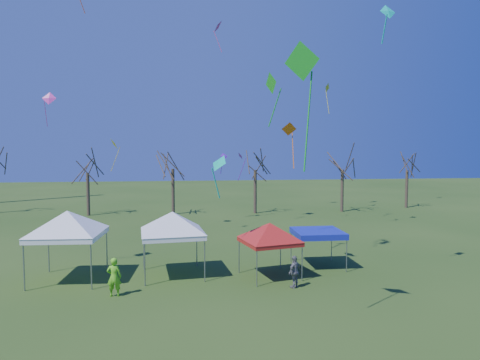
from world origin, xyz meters
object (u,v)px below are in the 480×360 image
object	(u,v)px
tent_white_west	(67,215)
tent_white_mid	(172,216)
tree_4	(343,155)
tent_blue	(318,233)
person_green	(114,277)
person_grey	(295,272)
tree_5	(408,157)
tree_2	(173,152)
tree_1	(87,158)
tree_3	(255,154)
tent_red	(270,226)

from	to	relation	value
tent_white_west	tent_white_mid	size ratio (longest dim) A/B	1.06
tent_white_mid	tent_white_west	bearing A→B (deg)	-177.70
tent_white_mid	tree_4	bearing A→B (deg)	50.69
tent_blue	person_green	bearing A→B (deg)	-161.53
person_grey	tree_5	bearing A→B (deg)	-168.14
tree_2	tree_5	size ratio (longest dim) A/B	1.10
tree_2	person_green	world-z (taller)	tree_2
tent_white_west	person_green	bearing A→B (deg)	-45.13
tree_1	person_green	world-z (taller)	tree_1
tree_3	tent_white_west	size ratio (longest dim) A/B	1.69
person_grey	person_green	distance (m)	8.42
tree_1	tent_red	bearing A→B (deg)	-58.02
tree_1	person_green	size ratio (longest dim) A/B	4.25
tree_3	tree_4	bearing A→B (deg)	-0.26
tree_1	tree_3	bearing A→B (deg)	-2.06
person_grey	tree_2	bearing A→B (deg)	-115.74
tent_blue	tree_2	bearing A→B (deg)	112.86
tent_blue	person_grey	world-z (taller)	tent_blue
tree_1	tree_4	xyz separation A→B (m)	(26.12, -0.65, 0.27)
tent_white_west	tent_blue	size ratio (longest dim) A/B	1.75
tent_white_west	tent_red	size ratio (longest dim) A/B	1.28
tree_4	tent_white_west	distance (m)	30.85
tent_red	tent_blue	bearing A→B (deg)	26.91
tree_4	tent_white_mid	size ratio (longest dim) A/B	1.78
tree_4	tent_red	xyz separation A→B (m)	(-12.10, -21.81, -3.40)
person_grey	tent_white_west	bearing A→B (deg)	-53.87
tent_red	person_green	distance (m)	8.01
tree_2	tree_4	xyz separation A→B (m)	(17.72, -0.38, -0.23)
tree_1	tent_white_mid	xyz separation A→B (m)	(9.01, -21.54, -2.63)
tree_1	tent_red	distance (m)	26.66
tree_1	tent_white_west	size ratio (longest dim) A/B	1.61
tree_2	tree_3	xyz separation A→B (m)	(8.40, -0.33, -0.21)
tree_3	tree_5	world-z (taller)	tree_3
tree_5	person_grey	world-z (taller)	tree_5
tree_5	tent_white_west	size ratio (longest dim) A/B	1.60
tree_3	tree_4	size ratio (longest dim) A/B	1.00
tree_3	tent_white_mid	bearing A→B (deg)	-110.40
tent_white_west	tent_red	distance (m)	10.28
tree_5	tent_white_west	world-z (taller)	tree_5
tree_3	tree_5	distance (m)	17.81
tree_5	tent_blue	world-z (taller)	tree_5
tree_5	tent_blue	size ratio (longest dim) A/B	2.80
tree_3	tent_blue	world-z (taller)	tree_3
tree_5	tent_blue	xyz separation A→B (m)	(-17.39, -22.31, -3.81)
tent_white_west	tree_4	bearing A→B (deg)	43.38
tree_1	tree_5	distance (m)	34.52
tree_2	tree_4	size ratio (longest dim) A/B	1.04
tent_white_west	tree_2	bearing A→B (deg)	77.89
tree_1	person_grey	xyz separation A→B (m)	(14.89, -24.32, -5.01)
tent_white_mid	tent_blue	size ratio (longest dim) A/B	1.66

